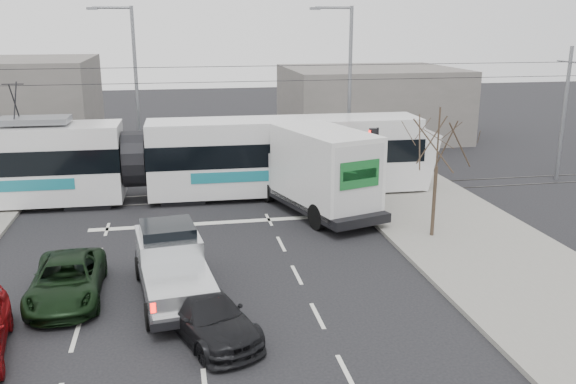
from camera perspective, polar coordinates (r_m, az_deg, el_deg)
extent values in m
plane|color=black|center=(20.37, -3.92, -8.10)|extent=(120.00, 120.00, 0.00)
cube|color=gray|center=(23.07, 18.98, -5.83)|extent=(6.00, 60.00, 0.15)
cube|color=#33302D|center=(29.75, -6.25, -0.40)|extent=(60.00, 1.60, 0.03)
cube|color=slate|center=(45.16, 7.65, 8.29)|extent=(12.00, 10.00, 5.00)
cylinder|color=#47382B|center=(24.10, 13.50, -0.85)|extent=(0.14, 0.14, 2.75)
cylinder|color=#47382B|center=(23.53, 13.89, 5.00)|extent=(0.07, 0.07, 2.25)
cylinder|color=black|center=(27.22, 8.24, 2.24)|extent=(0.12, 0.12, 3.60)
cube|color=black|center=(26.89, 7.94, 4.92)|extent=(0.28, 0.28, 0.95)
cylinder|color=#FF0C07|center=(26.79, 7.66, 5.54)|extent=(0.06, 0.20, 0.20)
cylinder|color=orange|center=(26.84, 7.64, 4.91)|extent=(0.06, 0.20, 0.20)
cylinder|color=#05330C|center=(26.90, 7.62, 4.29)|extent=(0.06, 0.20, 0.20)
cube|color=white|center=(26.97, 8.34, 3.20)|extent=(0.02, 0.30, 0.40)
cylinder|color=slate|center=(34.11, 5.78, 9.37)|extent=(0.20, 0.20, 9.00)
cylinder|color=slate|center=(33.65, 4.28, 16.83)|extent=(2.00, 0.14, 0.14)
cube|color=slate|center=(33.41, 2.55, 16.78)|extent=(0.55, 0.25, 0.14)
cylinder|color=slate|center=(34.77, -13.96, 9.11)|extent=(0.20, 0.20, 9.00)
cylinder|color=slate|center=(34.65, -16.17, 16.25)|extent=(2.00, 0.14, 0.14)
cube|color=slate|center=(34.75, -17.87, 16.03)|extent=(0.55, 0.25, 0.14)
cylinder|color=black|center=(28.73, -6.57, 10.18)|extent=(60.00, 0.03, 0.03)
cylinder|color=black|center=(28.67, -6.62, 11.58)|extent=(60.00, 0.03, 0.03)
cylinder|color=slate|center=(35.21, 24.40, 6.62)|extent=(0.20, 0.20, 7.00)
cube|color=silver|center=(29.66, -0.26, 1.72)|extent=(13.08, 3.00, 1.58)
cube|color=black|center=(29.39, -0.27, 4.03)|extent=(13.15, 3.03, 1.08)
cube|color=silver|center=(29.21, -0.27, 5.89)|extent=(13.08, 2.89, 1.01)
cube|color=#19717E|center=(28.28, 0.19, 1.62)|extent=(9.12, 0.21, 0.50)
cylinder|color=black|center=(29.18, -14.15, 3.03)|extent=(1.07, 2.64, 2.62)
cube|color=slate|center=(29.50, -22.69, 6.22)|extent=(3.07, 1.70, 0.25)
cube|color=black|center=(29.88, -17.97, -0.67)|extent=(2.07, 2.36, 0.36)
cube|color=black|center=(29.52, -9.80, -0.31)|extent=(2.07, 2.36, 0.36)
cube|color=black|center=(30.63, 6.29, 0.41)|extent=(2.07, 2.36, 0.36)
cube|color=black|center=(19.10, -10.63, -8.28)|extent=(2.58, 5.76, 0.24)
cube|color=silver|center=(19.77, -11.10, -5.36)|extent=(2.15, 2.55, 1.10)
cube|color=black|center=(19.67, -11.22, -3.69)|extent=(1.82, 1.86, 0.53)
cube|color=silver|center=(21.10, -11.51, -4.66)|extent=(1.93, 1.22, 0.53)
cube|color=silver|center=(17.83, -10.18, -8.70)|extent=(2.17, 2.72, 0.62)
cube|color=silver|center=(16.65, -9.45, -11.50)|extent=(1.78, 0.38, 0.17)
cube|color=#FF0C07|center=(16.51, -12.51, -10.53)|extent=(0.14, 0.09, 0.27)
cube|color=#FF0C07|center=(16.70, -6.65, -9.93)|extent=(0.14, 0.09, 0.27)
cylinder|color=black|center=(20.73, -13.69, -6.93)|extent=(0.36, 0.80, 0.77)
cylinder|color=black|center=(20.89, -8.83, -6.48)|extent=(0.36, 0.80, 0.77)
cylinder|color=black|center=(17.49, -12.77, -11.28)|extent=(0.36, 0.80, 0.77)
cylinder|color=black|center=(17.67, -6.96, -10.68)|extent=(0.36, 0.80, 0.77)
cube|color=black|center=(27.08, 2.56, -0.64)|extent=(4.76, 8.02, 0.38)
cube|color=white|center=(29.28, -0.30, 2.49)|extent=(2.91, 2.48, 1.74)
cube|color=black|center=(29.27, -0.44, 3.79)|extent=(2.40, 1.80, 0.65)
cube|color=silver|center=(26.04, 3.45, 2.32)|extent=(4.03, 5.71, 3.20)
cube|color=silver|center=(23.97, 6.65, 1.07)|extent=(2.20, 0.74, 2.82)
cube|color=#155E26|center=(23.86, 6.74, 1.63)|extent=(1.74, 0.57, 1.09)
cube|color=black|center=(24.26, 6.86, -2.97)|extent=(2.32, 0.96, 0.20)
cylinder|color=black|center=(28.64, -1.90, 0.05)|extent=(0.60, 1.03, 0.98)
cylinder|color=black|center=(29.68, 2.07, 0.61)|extent=(0.60, 1.03, 0.98)
cylinder|color=black|center=(24.79, 2.78, -2.33)|extent=(0.64, 1.13, 1.08)
cylinder|color=black|center=(25.99, 7.12, -1.58)|extent=(0.64, 1.13, 1.08)
cube|color=black|center=(27.11, 6.04, -0.95)|extent=(2.33, 4.61, 0.22)
cube|color=black|center=(27.70, 5.87, 0.74)|extent=(1.88, 2.09, 1.01)
cube|color=black|center=(27.65, 5.88, 1.85)|extent=(1.58, 1.53, 0.48)
cube|color=black|center=(28.76, 5.61, 0.90)|extent=(1.66, 1.04, 0.48)
cube|color=black|center=(26.09, 6.32, -0.81)|extent=(1.90, 2.22, 0.57)
cube|color=silver|center=(25.07, 6.64, -2.08)|extent=(1.51, 0.40, 0.16)
cube|color=#590505|center=(24.97, 5.01, -1.32)|extent=(0.13, 0.09, 0.25)
cube|color=#590505|center=(25.17, 8.26, -1.29)|extent=(0.13, 0.09, 0.25)
cylinder|color=black|center=(28.41, 4.18, -0.40)|extent=(0.36, 0.74, 0.70)
cylinder|color=black|center=(28.59, 7.17, -0.38)|extent=(0.36, 0.74, 0.70)
cylinder|color=black|center=(25.72, 4.76, -2.14)|extent=(0.36, 0.74, 0.70)
cylinder|color=black|center=(25.92, 8.06, -2.10)|extent=(0.36, 0.74, 0.70)
imported|color=black|center=(19.85, -19.99, -7.76)|extent=(2.17, 4.52, 1.24)
imported|color=black|center=(16.83, -7.61, -11.28)|extent=(3.17, 4.54, 1.22)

